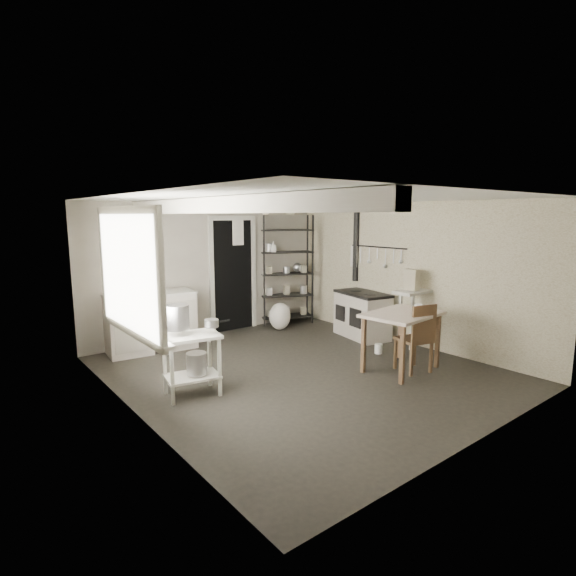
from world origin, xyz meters
TOP-DOWN VIEW (x-y plane):
  - floor at (0.00, 0.00)m, footprint 5.00×5.00m
  - ceiling at (0.00, 0.00)m, footprint 5.00×5.00m
  - wall_back at (0.00, 2.50)m, footprint 4.50×0.02m
  - wall_front at (0.00, -2.50)m, footprint 4.50×0.02m
  - wall_left at (-2.25, 0.00)m, footprint 0.02×5.00m
  - wall_right at (2.25, 0.00)m, footprint 0.02×5.00m
  - window at (-2.22, 0.20)m, footprint 0.12×1.76m
  - doorway at (0.45, 2.47)m, footprint 0.96×0.10m
  - ceiling_beam at (-1.20, 0.00)m, footprint 0.18×5.00m
  - wallpaper_panel at (2.24, 0.00)m, footprint 0.01×5.00m
  - utensil_rail at (2.19, 0.60)m, footprint 0.06×1.20m
  - prep_table at (-1.54, 0.16)m, footprint 0.71×0.57m
  - stockpot at (-1.67, 0.22)m, footprint 0.28×0.28m
  - saucepan at (-1.32, 0.06)m, footprint 0.21×0.21m
  - bucket at (-1.50, 0.12)m, footprint 0.26×0.26m
  - base_cabinets at (-1.23, 2.18)m, footprint 1.44×0.73m
  - mixing_bowl at (-1.16, 2.08)m, footprint 0.37×0.37m
  - counter_cup at (-1.57, 2.08)m, footprint 0.15×0.15m
  - shelf_rack at (1.55, 2.31)m, footprint 1.06×0.75m
  - shelf_jar at (1.26, 2.34)m, footprint 0.12×0.12m
  - storage_box_a at (1.28, 2.32)m, footprint 0.41×0.38m
  - storage_box_b at (1.69, 2.27)m, footprint 0.34×0.32m
  - stove at (1.92, 0.66)m, footprint 0.73×1.08m
  - stovepipe at (2.22, 1.12)m, footprint 0.16×0.16m
  - side_ledge at (1.93, -0.34)m, footprint 0.63×0.35m
  - oats_box at (1.93, -0.31)m, footprint 0.14×0.22m
  - work_table at (1.08, -0.81)m, footprint 1.12×0.84m
  - table_cup at (1.31, -0.89)m, footprint 0.11×0.11m
  - chair at (1.18, -0.94)m, footprint 0.47×0.49m
  - flour_sack at (1.12, 1.95)m, footprint 0.51×0.47m
  - floor_crock at (1.41, -0.14)m, footprint 0.15×0.15m

SIDE VIEW (x-z plane):
  - floor at x=0.00m, z-range 0.00..0.00m
  - floor_crock at x=1.41m, z-range 0.00..0.15m
  - flour_sack at x=1.12m, z-range -0.01..0.49m
  - work_table at x=1.08m, z-range -0.02..0.78m
  - bucket at x=-1.50m, z-range 0.26..0.51m
  - prep_table at x=-1.54m, z-range 0.04..0.76m
  - side_ledge at x=1.93m, z-range -0.04..0.90m
  - stove at x=1.92m, z-range 0.05..0.83m
  - base_cabinets at x=-1.23m, z-range 0.00..0.92m
  - chair at x=1.18m, z-range 0.01..0.96m
  - table_cup at x=1.31m, z-range 0.76..0.86m
  - saucepan at x=-1.32m, z-range 0.80..0.90m
  - stockpot at x=-1.67m, z-range 0.80..1.08m
  - shelf_rack at x=1.55m, z-range -0.10..2.00m
  - mixing_bowl at x=-1.16m, z-range 0.92..0.99m
  - counter_cup at x=-1.57m, z-range 0.92..1.02m
  - doorway at x=0.45m, z-range -0.04..2.04m
  - oats_box at x=1.93m, z-range 0.85..1.17m
  - wall_back at x=0.00m, z-range 0.00..2.30m
  - wall_front at x=0.00m, z-range 0.00..2.30m
  - wall_left at x=-2.25m, z-range 0.00..2.30m
  - wall_right at x=2.25m, z-range 0.00..2.30m
  - wallpaper_panel at x=2.24m, z-range 0.00..2.30m
  - shelf_jar at x=1.26m, z-range 1.27..1.48m
  - window at x=-2.22m, z-range 0.86..2.14m
  - utensil_rail at x=2.19m, z-range 1.33..1.77m
  - stovepipe at x=2.22m, z-range 0.82..2.36m
  - storage_box_b at x=1.69m, z-range 1.90..2.08m
  - storage_box_a at x=1.28m, z-range 1.89..2.13m
  - ceiling_beam at x=-1.20m, z-range 2.11..2.29m
  - ceiling at x=0.00m, z-range 2.30..2.30m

